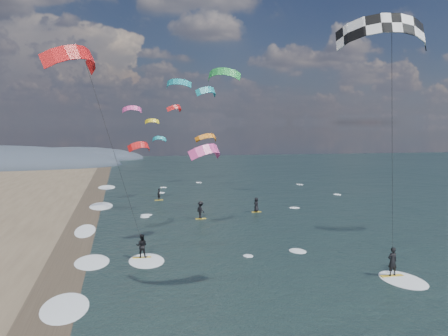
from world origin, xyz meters
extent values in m
plane|color=black|center=(0.00, 0.00, 0.00)|extent=(260.00, 260.00, 0.00)
cube|color=#382D23|center=(-12.00, 10.00, 0.00)|extent=(3.00, 240.00, 0.00)
ellipsoid|color=#3D4756|center=(-22.00, 120.00, 0.00)|extent=(40.00, 18.00, 7.00)
cube|color=gold|center=(9.44, 7.52, 0.03)|extent=(1.55, 0.46, 0.07)
imported|color=black|center=(9.44, 7.52, 1.02)|extent=(0.76, 0.55, 1.91)
ellipsoid|color=white|center=(9.74, 6.72, 0.00)|extent=(2.60, 4.20, 0.12)
cylinder|color=black|center=(7.44, 4.52, 8.22)|extent=(0.02, 0.02, 15.60)
cube|color=gold|center=(-6.61, 15.38, 0.03)|extent=(1.38, 0.43, 0.06)
imported|color=black|center=(-6.61, 15.38, 0.94)|extent=(0.98, 0.84, 1.75)
ellipsoid|color=white|center=(-6.31, 14.58, 0.00)|extent=(2.60, 4.20, 0.12)
cylinder|color=black|center=(-8.36, 12.38, 7.80)|extent=(0.02, 0.02, 14.74)
cube|color=gold|center=(0.08, 29.65, 0.03)|extent=(1.10, 0.35, 0.05)
imported|color=black|center=(0.08, 29.65, 0.96)|extent=(1.13, 1.35, 1.81)
cube|color=gold|center=(6.91, 32.35, 0.03)|extent=(1.10, 0.35, 0.05)
imported|color=black|center=(6.91, 32.35, 0.86)|extent=(0.88, 0.94, 1.62)
cube|color=gold|center=(-3.34, 43.32, 0.03)|extent=(1.10, 0.35, 0.05)
imported|color=black|center=(-3.34, 43.32, 0.79)|extent=(0.55, 0.64, 1.49)
ellipsoid|color=white|center=(-10.80, 6.00, 0.00)|extent=(2.40, 5.40, 0.11)
ellipsoid|color=white|center=(-10.80, 15.00, 0.00)|extent=(2.40, 5.40, 0.11)
ellipsoid|color=white|center=(-10.80, 26.00, 0.00)|extent=(2.40, 5.40, 0.11)
ellipsoid|color=white|center=(-10.80, 40.00, 0.00)|extent=(2.40, 5.40, 0.11)
ellipsoid|color=white|center=(-10.80, 58.00, 0.00)|extent=(2.40, 5.40, 0.11)
camera|label=1|loc=(-7.89, -21.78, 10.15)|focal=40.00mm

